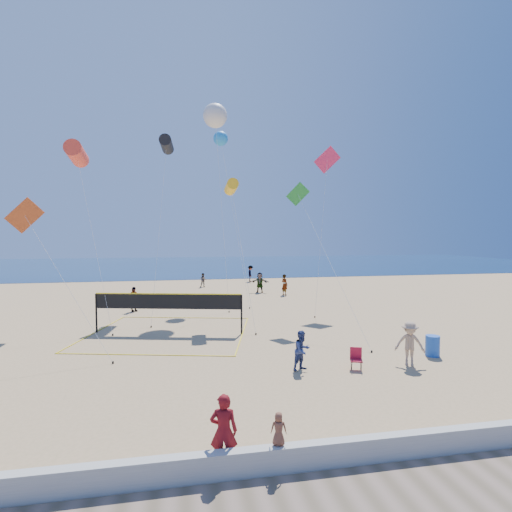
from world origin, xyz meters
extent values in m
plane|color=tan|center=(0.00, 0.00, 0.00)|extent=(120.00, 120.00, 0.00)
cube|color=#102B4F|center=(0.00, 62.00, 0.01)|extent=(140.00, 50.00, 0.03)
cube|color=#BABAB5|center=(0.00, -3.00, 0.30)|extent=(32.00, 0.30, 0.60)
imported|color=maroon|center=(-1.31, -2.63, 0.88)|extent=(0.71, 0.53, 1.77)
imported|color=brown|center=(-0.08, -2.95, 0.98)|extent=(0.42, 0.33, 0.76)
imported|color=navy|center=(2.53, 3.53, 0.80)|extent=(0.97, 0.89, 1.60)
imported|color=tan|center=(7.10, 3.24, 0.91)|extent=(1.36, 1.17, 1.83)
imported|color=gray|center=(-5.48, 17.57, 0.88)|extent=(1.09, 0.94, 1.76)
imported|color=gray|center=(5.16, 25.11, 0.95)|extent=(1.84, 1.10, 1.89)
imported|color=gray|center=(7.03, 23.05, 0.94)|extent=(0.72, 0.82, 1.89)
imported|color=gray|center=(0.15, 30.01, 0.73)|extent=(0.73, 0.58, 1.45)
imported|color=gray|center=(5.84, 33.84, 0.95)|extent=(0.88, 1.32, 1.89)
cube|color=#A8132B|center=(4.67, 3.12, 0.38)|extent=(0.58, 0.55, 0.05)
cube|color=#A8132B|center=(4.73, 3.30, 0.64)|extent=(0.46, 0.19, 0.47)
cylinder|color=black|center=(4.44, 3.02, 0.21)|extent=(0.10, 0.24, 0.61)
cylinder|color=black|center=(4.55, 3.34, 0.21)|extent=(0.10, 0.24, 0.61)
cylinder|color=black|center=(4.79, 2.90, 0.21)|extent=(0.10, 0.24, 0.61)
cylinder|color=black|center=(4.90, 3.22, 0.21)|extent=(0.10, 0.24, 0.61)
cylinder|color=blue|center=(8.83, 4.21, 0.46)|extent=(0.72, 0.72, 0.92)
cylinder|color=black|center=(-6.84, 11.66, 1.08)|extent=(0.10, 0.10, 2.16)
cylinder|color=black|center=(1.03, 9.74, 1.08)|extent=(0.10, 0.10, 2.16)
cube|color=black|center=(-2.90, 10.70, 1.76)|extent=(7.88, 1.94, 0.81)
cube|color=yellow|center=(-2.90, 10.70, 2.19)|extent=(7.88, 1.95, 0.06)
cube|color=yellow|center=(-3.87, 6.76, 0.01)|extent=(8.08, 2.02, 0.02)
cube|color=yellow|center=(-1.94, 14.64, 0.01)|extent=(8.08, 2.02, 0.02)
cylinder|color=#EB3E2A|center=(-8.43, 14.93, 10.43)|extent=(1.11, 2.51, 1.35)
cylinder|color=silver|center=(-7.14, 12.82, 5.24)|extent=(2.61, 4.24, 10.38)
cylinder|color=black|center=(-5.84, 10.71, 0.05)|extent=(0.08, 0.08, 0.10)
cylinder|color=black|center=(-3.12, 19.20, 12.16)|extent=(1.06, 2.19, 1.16)
cylinder|color=silver|center=(-3.53, 15.73, 6.11)|extent=(0.83, 6.96, 12.12)
cylinder|color=black|center=(-3.94, 12.26, 0.05)|extent=(0.08, 0.08, 0.10)
cylinder|color=yellow|center=(1.06, 14.10, 8.52)|extent=(0.74, 1.76, 0.96)
cylinder|color=silver|center=(1.42, 11.75, 4.29)|extent=(0.73, 4.70, 8.48)
cylinder|color=black|center=(1.77, 9.41, 0.05)|extent=(0.08, 0.08, 0.10)
cube|color=#C34B1C|center=(-8.97, 7.70, 6.29)|extent=(1.63, 0.23, 1.61)
cylinder|color=silver|center=(-7.02, 6.74, 3.17)|extent=(3.92, 1.94, 6.24)
cylinder|color=black|center=(-5.07, 5.78, 0.05)|extent=(0.08, 0.08, 0.10)
cube|color=#278D31|center=(5.08, 12.66, 7.99)|extent=(1.37, 0.70, 1.51)
cylinder|color=silver|center=(5.74, 8.92, 4.02)|extent=(1.32, 7.50, 7.95)
cylinder|color=black|center=(6.39, 5.18, 0.05)|extent=(0.08, 0.08, 0.10)
cube|color=#EF2A56|center=(8.87, 17.51, 11.15)|extent=(2.10, 0.35, 2.08)
cylinder|color=silver|center=(7.65, 15.32, 5.60)|extent=(2.46, 4.40, 11.11)
cylinder|color=black|center=(6.43, 13.12, 0.05)|extent=(0.08, 0.08, 0.10)
sphere|color=silver|center=(0.50, 19.21, 14.47)|extent=(2.33, 2.33, 1.83)
cylinder|color=silver|center=(0.81, 17.58, 7.26)|extent=(0.63, 3.28, 14.43)
cylinder|color=black|center=(1.12, 15.95, 0.05)|extent=(0.08, 0.08, 0.10)
sphere|color=#1F83DC|center=(1.20, 21.97, 13.45)|extent=(1.45, 1.45, 1.21)
cylinder|color=silver|center=(1.99, 19.55, 6.75)|extent=(1.60, 4.85, 13.40)
cylinder|color=black|center=(2.78, 17.13, 0.05)|extent=(0.08, 0.08, 0.10)
camera|label=1|loc=(-2.27, -11.59, 5.41)|focal=28.00mm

